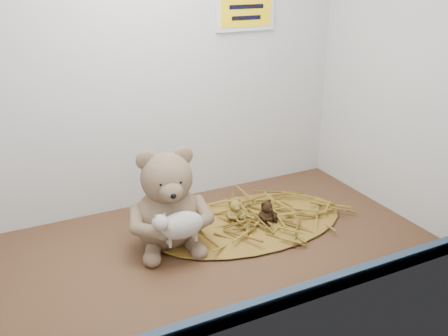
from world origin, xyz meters
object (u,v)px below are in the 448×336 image
mini_teddy_brown (266,211)px  mini_teddy_tan (235,209)px  main_teddy (167,198)px  toy_lamb (181,225)px

mini_teddy_brown → mini_teddy_tan: bearing=131.4°
mini_teddy_tan → mini_teddy_brown: size_ratio=1.01×
main_teddy → mini_teddy_brown: bearing=3.8°
mini_teddy_tan → mini_teddy_brown: 8.53cm
main_teddy → toy_lamb: size_ratio=1.82×
main_teddy → toy_lamb: main_teddy is taller
main_teddy → mini_teddy_brown: 28.53cm
main_teddy → toy_lamb: (0.00, -9.20, -3.05)cm
main_teddy → mini_teddy_tan: size_ratio=3.93×
mini_teddy_brown → main_teddy: bearing=157.4°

